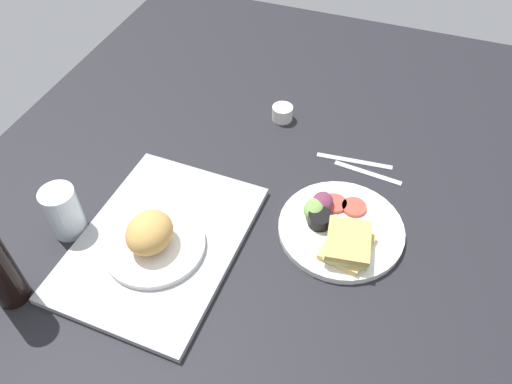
{
  "coord_description": "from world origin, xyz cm",
  "views": [
    {
      "loc": [
        -70.28,
        -23.41,
        87.89
      ],
      "look_at": [
        2.0,
        3.0,
        4.0
      ],
      "focal_mm": 35.18,
      "sensor_mm": 36.0,
      "label": 1
    }
  ],
  "objects_px": {
    "serving_tray": "(160,241)",
    "knife": "(354,161)",
    "fork": "(368,173)",
    "bread_plate_near": "(152,238)",
    "espresso_cup": "(282,113)",
    "plate_with_salad": "(339,228)",
    "drinking_glass": "(64,212)"
  },
  "relations": [
    {
      "from": "plate_with_salad",
      "to": "drinking_glass",
      "type": "bearing_deg",
      "value": 108.99
    },
    {
      "from": "serving_tray",
      "to": "espresso_cup",
      "type": "bearing_deg",
      "value": -13.17
    },
    {
      "from": "bread_plate_near",
      "to": "espresso_cup",
      "type": "bearing_deg",
      "value": -12.77
    },
    {
      "from": "plate_with_salad",
      "to": "fork",
      "type": "height_order",
      "value": "plate_with_salad"
    },
    {
      "from": "espresso_cup",
      "to": "fork",
      "type": "distance_m",
      "value": 0.29
    },
    {
      "from": "bread_plate_near",
      "to": "knife",
      "type": "distance_m",
      "value": 0.54
    },
    {
      "from": "drinking_glass",
      "to": "fork",
      "type": "bearing_deg",
      "value": -55.68
    },
    {
      "from": "bread_plate_near",
      "to": "knife",
      "type": "xyz_separation_m",
      "value": [
        0.42,
        -0.34,
        -0.04
      ]
    },
    {
      "from": "drinking_glass",
      "to": "fork",
      "type": "xyz_separation_m",
      "value": [
        0.4,
        -0.59,
        -0.06
      ]
    },
    {
      "from": "serving_tray",
      "to": "plate_with_salad",
      "type": "xyz_separation_m",
      "value": [
        0.16,
        -0.36,
        0.01
      ]
    },
    {
      "from": "plate_with_salad",
      "to": "fork",
      "type": "xyz_separation_m",
      "value": [
        0.21,
        -0.02,
        -0.01
      ]
    },
    {
      "from": "knife",
      "to": "serving_tray",
      "type": "bearing_deg",
      "value": 44.37
    },
    {
      "from": "drinking_glass",
      "to": "plate_with_salad",
      "type": "bearing_deg",
      "value": -71.01
    },
    {
      "from": "fork",
      "to": "knife",
      "type": "height_order",
      "value": "same"
    },
    {
      "from": "serving_tray",
      "to": "fork",
      "type": "height_order",
      "value": "serving_tray"
    },
    {
      "from": "serving_tray",
      "to": "espresso_cup",
      "type": "height_order",
      "value": "espresso_cup"
    },
    {
      "from": "espresso_cup",
      "to": "fork",
      "type": "relative_size",
      "value": 0.33
    },
    {
      "from": "bread_plate_near",
      "to": "drinking_glass",
      "type": "bearing_deg",
      "value": 92.62
    },
    {
      "from": "serving_tray",
      "to": "espresso_cup",
      "type": "xyz_separation_m",
      "value": [
        0.5,
        -0.12,
        0.01
      ]
    },
    {
      "from": "serving_tray",
      "to": "drinking_glass",
      "type": "xyz_separation_m",
      "value": [
        -0.03,
        0.21,
        0.05
      ]
    },
    {
      "from": "serving_tray",
      "to": "bread_plate_near",
      "type": "height_order",
      "value": "bread_plate_near"
    },
    {
      "from": "bread_plate_near",
      "to": "knife",
      "type": "bearing_deg",
      "value": -39.04
    },
    {
      "from": "espresso_cup",
      "to": "serving_tray",
      "type": "bearing_deg",
      "value": 166.83
    },
    {
      "from": "knife",
      "to": "espresso_cup",
      "type": "bearing_deg",
      "value": -28.94
    },
    {
      "from": "espresso_cup",
      "to": "knife",
      "type": "distance_m",
      "value": 0.24
    },
    {
      "from": "serving_tray",
      "to": "fork",
      "type": "relative_size",
      "value": 2.65
    },
    {
      "from": "bread_plate_near",
      "to": "drinking_glass",
      "type": "xyz_separation_m",
      "value": [
        -0.01,
        0.2,
        0.01
      ]
    },
    {
      "from": "fork",
      "to": "serving_tray",
      "type": "bearing_deg",
      "value": 50.07
    },
    {
      "from": "knife",
      "to": "plate_with_salad",
      "type": "bearing_deg",
      "value": 88.7
    },
    {
      "from": "serving_tray",
      "to": "plate_with_salad",
      "type": "distance_m",
      "value": 0.39
    },
    {
      "from": "serving_tray",
      "to": "knife",
      "type": "height_order",
      "value": "serving_tray"
    },
    {
      "from": "serving_tray",
      "to": "knife",
      "type": "relative_size",
      "value": 2.37
    }
  ]
}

